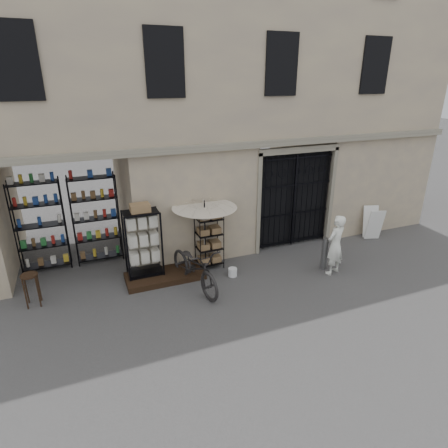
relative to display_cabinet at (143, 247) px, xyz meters
name	(u,v)px	position (x,y,z in m)	size (l,w,h in m)	color
ground	(275,289)	(2.86, -1.74, -0.92)	(80.00, 80.00, 0.00)	black
main_building	(216,92)	(2.86, 2.26, 3.58)	(14.00, 4.00, 9.00)	tan
shop_recess	(70,220)	(-1.64, 1.06, 0.58)	(3.00, 1.70, 3.00)	black
shop_shelving	(69,222)	(-1.69, 1.56, 0.33)	(2.70, 0.50, 2.50)	black
iron_gate	(291,198)	(4.61, 0.54, 0.58)	(2.50, 0.21, 3.00)	black
step_platform	(165,276)	(0.46, -0.19, -0.84)	(2.00, 0.90, 0.15)	black
display_cabinet	(143,247)	(0.00, 0.00, 0.00)	(0.97, 0.74, 1.85)	black
wire_rack	(209,242)	(1.77, 0.00, -0.17)	(0.76, 0.62, 1.51)	black
market_umbrella	(205,210)	(1.61, -0.14, 0.80)	(1.48, 1.51, 2.39)	black
white_bucket	(233,272)	(2.15, -0.73, -0.80)	(0.23, 0.23, 0.22)	silver
bicycle	(195,287)	(1.07, -0.89, -0.92)	(0.75, 1.13, 2.15)	black
wooden_stool	(32,289)	(-2.62, -0.26, -0.50)	(0.39, 0.39, 0.79)	black
steel_bollard	(324,254)	(4.62, -1.27, -0.47)	(0.16, 0.16, 0.90)	slate
shopkeeper	(332,273)	(4.71, -1.56, -0.92)	(0.60, 1.64, 0.39)	silver
easel_sign	(373,223)	(7.30, -0.13, -0.38)	(0.63, 0.68, 1.03)	silver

